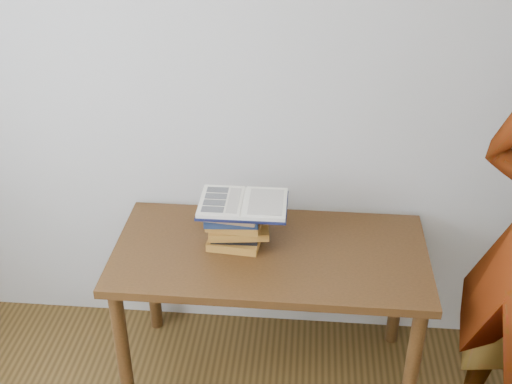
# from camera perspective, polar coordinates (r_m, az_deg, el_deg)

# --- Properties ---
(room_shell) EXTENTS (3.54, 3.54, 2.62)m
(room_shell) POSITION_cam_1_polar(r_m,az_deg,el_deg) (1.08, -11.99, -7.34)
(room_shell) COLOR #B9B6AF
(room_shell) RESTS_ON ground
(desk) EXTENTS (1.31, 0.66, 0.70)m
(desk) POSITION_cam_1_polar(r_m,az_deg,el_deg) (2.75, 1.25, -6.87)
(desk) COLOR #4C2C13
(desk) RESTS_ON ground
(book_stack) EXTENTS (0.28, 0.20, 0.19)m
(book_stack) POSITION_cam_1_polar(r_m,az_deg,el_deg) (2.67, -1.91, -2.96)
(book_stack) COLOR #A87E26
(book_stack) RESTS_ON desk
(open_book) EXTENTS (0.36, 0.25, 0.03)m
(open_book) POSITION_cam_1_polar(r_m,az_deg,el_deg) (2.61, -1.14, -1.04)
(open_book) COLOR black
(open_book) RESTS_ON book_stack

